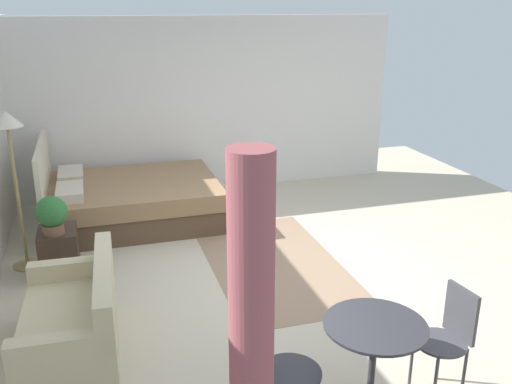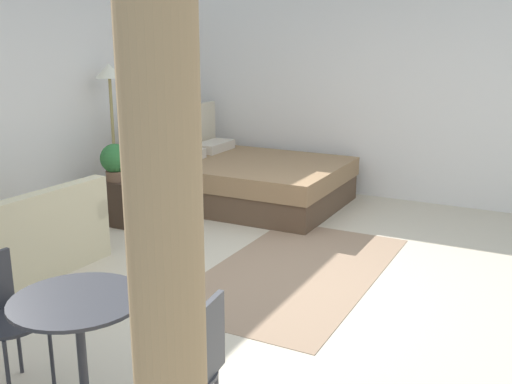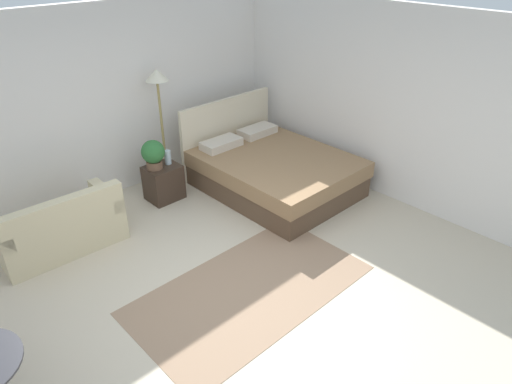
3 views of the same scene
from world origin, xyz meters
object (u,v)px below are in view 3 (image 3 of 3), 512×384
object	(u,v)px
couch	(61,229)
floor_lamp	(158,93)
nightstand	(164,183)
bed	(272,170)
vase	(168,157)
potted_plant	(153,154)

from	to	relation	value
couch	floor_lamp	size ratio (longest dim) A/B	0.82
nightstand	floor_lamp	bearing A→B (deg)	51.41
couch	floor_lamp	xyz separation A→B (m)	(1.87, 0.55, 1.15)
couch	floor_lamp	world-z (taller)	floor_lamp
bed	floor_lamp	bearing A→B (deg)	130.85
vase	floor_lamp	size ratio (longest dim) A/B	0.12
bed	couch	distance (m)	3.01
bed	floor_lamp	world-z (taller)	floor_lamp
nightstand	vase	world-z (taller)	vase
couch	potted_plant	size ratio (longest dim) A/B	3.48
nightstand	potted_plant	world-z (taller)	potted_plant
bed	nightstand	bearing A→B (deg)	147.86
vase	floor_lamp	distance (m)	0.91
couch	nightstand	world-z (taller)	couch
couch	potted_plant	distance (m)	1.56
potted_plant	vase	size ratio (longest dim) A/B	2.04
nightstand	floor_lamp	xyz separation A→B (m)	(0.30, 0.37, 1.17)
couch	floor_lamp	distance (m)	2.27
couch	vase	world-z (taller)	couch
bed	nightstand	world-z (taller)	bed
potted_plant	floor_lamp	bearing A→B (deg)	41.50
vase	nightstand	bearing A→B (deg)	-174.12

